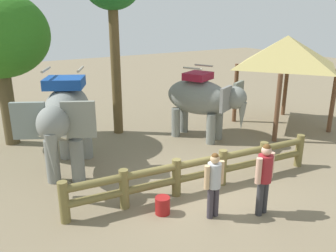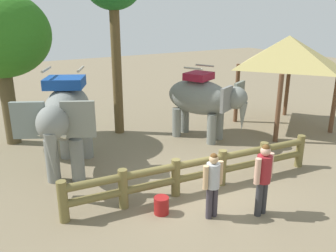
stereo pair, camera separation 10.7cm
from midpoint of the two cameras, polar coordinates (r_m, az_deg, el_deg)
ground_plane at (r=9.78m, az=6.45°, el=-10.97°), size 60.00×60.00×0.00m
log_fence at (r=9.72m, az=5.50°, el=-7.14°), size 7.54×0.99×1.05m
elephant_near_left at (r=10.77m, az=-16.03°, el=1.52°), size 2.94×3.73×3.18m
elephant_center at (r=13.35m, az=5.99°, el=4.38°), size 2.53×3.33×2.82m
tourist_woman_in_black at (r=8.68m, az=15.63°, el=-7.68°), size 0.64×0.41×1.83m
tourist_man_in_blue at (r=8.36m, az=7.68°, el=-8.87°), size 0.59×0.35×1.66m
thatched_shelter at (r=15.28m, az=19.19°, el=11.32°), size 4.29×4.29×3.84m
feed_bucket at (r=8.79m, az=-0.72°, el=-12.81°), size 0.37×0.37×0.44m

